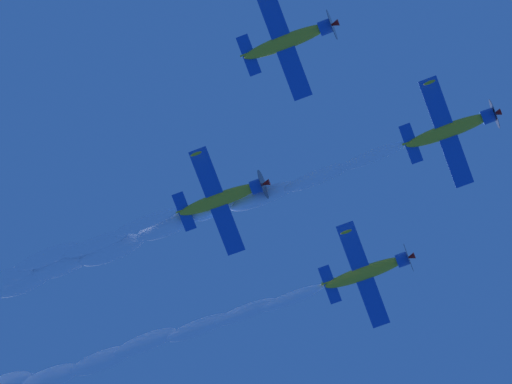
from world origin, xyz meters
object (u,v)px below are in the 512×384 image
at_px(airplane_left_wingman, 368,271).
at_px(airplane_slot_tail, 223,198).
at_px(airplane_lead, 452,129).
at_px(airplane_right_wingman, 289,40).

height_order(airplane_left_wingman, airplane_slot_tail, airplane_left_wingman).
bearing_deg(airplane_lead, airplane_right_wingman, 103.21).
distance_m(airplane_lead, airplane_right_wingman, 14.41).
height_order(airplane_left_wingman, airplane_right_wingman, airplane_left_wingman).
bearing_deg(airplane_left_wingman, airplane_lead, -168.60).
bearing_deg(airplane_left_wingman, airplane_slot_tail, 103.05).
xyz_separation_m(airplane_lead, airplane_right_wingman, (-3.29, 14.03, -0.03)).
xyz_separation_m(airplane_left_wingman, airplane_slot_tail, (-3.02, 13.03, -0.69)).
distance_m(airplane_left_wingman, airplane_slot_tail, 13.40).
height_order(airplane_lead, airplane_left_wingman, airplane_left_wingman).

